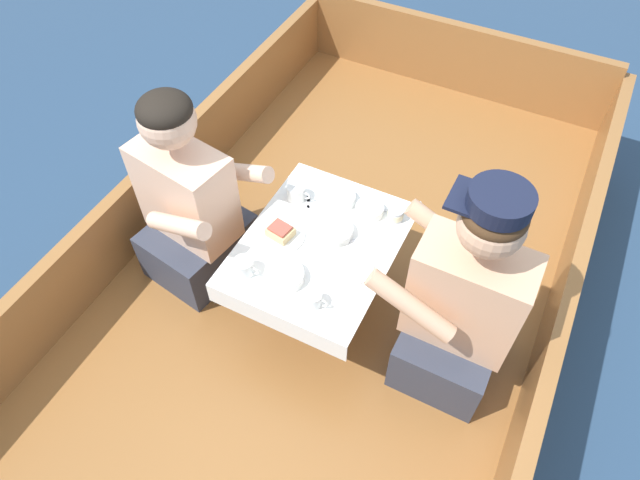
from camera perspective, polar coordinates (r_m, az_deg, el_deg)
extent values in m
plane|color=navy|center=(2.92, 1.29, -7.19)|extent=(60.00, 60.00, 0.00)
cube|color=brown|center=(2.80, 1.34, -5.60)|extent=(1.96, 3.42, 0.29)
cube|color=#936033|center=(2.92, -15.65, 5.25)|extent=(0.06, 3.42, 0.37)
cube|color=#936033|center=(2.47, 22.05, -9.25)|extent=(0.06, 3.42, 0.37)
cube|color=#936033|center=(3.73, 13.38, 17.41)|extent=(1.84, 0.06, 0.42)
cylinder|color=#B2B2B7|center=(2.44, 0.00, -3.61)|extent=(0.07, 0.07, 0.40)
cube|color=brown|center=(2.27, 0.00, -0.53)|extent=(0.56, 0.72, 0.02)
cube|color=white|center=(2.26, 0.00, -0.35)|extent=(0.59, 0.75, 0.00)
cube|color=white|center=(2.12, -4.56, -8.21)|extent=(0.59, 0.00, 0.10)
cube|color=white|center=(2.53, 3.81, 4.76)|extent=(0.59, 0.00, 0.10)
cube|color=#333847|center=(2.69, -11.94, -0.53)|extent=(0.43, 0.49, 0.26)
cube|color=beige|center=(2.44, -13.26, 4.62)|extent=(0.43, 0.28, 0.44)
sphere|color=beige|center=(2.19, -15.06, 11.48)|extent=(0.22, 0.22, 0.22)
ellipsoid|color=black|center=(2.16, -15.32, 12.48)|extent=(0.21, 0.21, 0.12)
cylinder|color=beige|center=(2.38, -7.93, 6.75)|extent=(0.34, 0.13, 0.21)
cylinder|color=beige|center=(2.23, -14.03, 1.43)|extent=(0.34, 0.13, 0.21)
cube|color=#333847|center=(2.40, 12.79, -10.14)|extent=(0.36, 0.44, 0.26)
cube|color=tan|center=(2.11, 14.46, -5.39)|extent=(0.40, 0.22, 0.45)
sphere|color=tan|center=(1.81, 16.80, 1.41)|extent=(0.21, 0.21, 0.21)
ellipsoid|color=#472D19|center=(1.78, 17.15, 2.43)|extent=(0.20, 0.20, 0.12)
cylinder|color=tan|center=(1.96, 9.04, -6.52)|extent=(0.34, 0.07, 0.21)
cylinder|color=tan|center=(2.17, 12.50, 0.68)|extent=(0.34, 0.07, 0.21)
cylinder|color=black|center=(1.73, 17.62, 3.79)|extent=(0.20, 0.20, 0.06)
cube|color=black|center=(1.76, 14.44, 4.24)|extent=(0.10, 0.15, 0.01)
cylinder|color=white|center=(2.29, -3.96, 0.44)|extent=(0.19, 0.19, 0.01)
cylinder|color=white|center=(2.19, 2.97, -2.62)|extent=(0.19, 0.19, 0.01)
cube|color=#E0BC7F|center=(2.27, -3.99, 0.81)|extent=(0.11, 0.10, 0.04)
cube|color=#B74C3D|center=(2.25, -4.03, 1.20)|extent=(0.09, 0.08, 0.01)
cylinder|color=white|center=(2.28, 1.48, 0.88)|extent=(0.14, 0.14, 0.04)
cylinder|color=beige|center=(2.27, 1.49, 1.04)|extent=(0.12, 0.12, 0.02)
cylinder|color=white|center=(2.15, -3.58, -3.60)|extent=(0.15, 0.15, 0.04)
cylinder|color=beige|center=(2.14, -3.60, -3.45)|extent=(0.12, 0.12, 0.02)
cylinder|color=white|center=(2.40, 2.02, 4.15)|extent=(0.13, 0.13, 0.04)
cylinder|color=beige|center=(2.39, 2.03, 4.32)|extent=(0.11, 0.11, 0.02)
cylinder|color=white|center=(2.36, 4.97, 3.02)|extent=(0.12, 0.12, 0.04)
cylinder|color=beige|center=(2.35, 4.99, 3.18)|extent=(0.10, 0.10, 0.02)
cylinder|color=white|center=(2.17, -7.61, -2.66)|extent=(0.08, 0.08, 0.07)
torus|color=white|center=(2.15, -6.54, -3.07)|extent=(0.04, 0.01, 0.04)
cylinder|color=#3D2314|center=(2.15, -7.67, -2.33)|extent=(0.06, 0.06, 0.01)
cylinder|color=white|center=(2.40, -2.41, 4.76)|extent=(0.08, 0.08, 0.07)
torus|color=white|center=(2.38, -1.38, 4.44)|extent=(0.04, 0.01, 0.04)
cylinder|color=#3D2314|center=(2.39, -2.43, 5.10)|extent=(0.07, 0.07, 0.01)
cylinder|color=white|center=(2.07, -0.68, -5.96)|extent=(0.06, 0.06, 0.06)
torus|color=white|center=(2.06, 0.35, -6.35)|extent=(0.04, 0.01, 0.04)
cylinder|color=#3D2314|center=(2.06, -0.69, -5.69)|extent=(0.05, 0.05, 0.01)
cylinder|color=silver|center=(2.35, 7.56, 2.56)|extent=(0.06, 0.06, 0.05)
cylinder|color=beige|center=(2.35, 7.56, 2.56)|extent=(0.07, 0.07, 0.03)
cube|color=silver|center=(2.37, -1.22, 2.89)|extent=(0.08, 0.16, 0.00)
cube|color=silver|center=(2.42, -1.15, 4.12)|extent=(0.03, 0.04, 0.00)
cube|color=silver|center=(2.29, 4.97, 0.28)|extent=(0.13, 0.12, 0.00)
ellipsoid|color=silver|center=(2.31, 6.62, 0.67)|extent=(0.04, 0.02, 0.01)
cube|color=silver|center=(2.41, 8.25, 3.32)|extent=(0.13, 0.13, 0.00)
ellipsoid|color=silver|center=(2.44, 9.77, 3.68)|extent=(0.04, 0.02, 0.01)
cube|color=silver|center=(2.35, 0.21, 2.39)|extent=(0.17, 0.06, 0.00)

